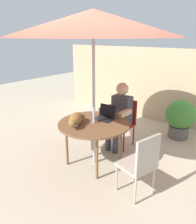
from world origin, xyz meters
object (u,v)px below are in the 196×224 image
at_px(chair_occupied, 124,119).
at_px(potted_plant_near_fence, 180,117).
at_px(cat, 75,120).
at_px(laptop, 106,115).
at_px(patio_umbrella, 93,23).
at_px(person_seated, 120,113).
at_px(patio_table, 94,126).
at_px(chair_empty, 141,162).

bearing_deg(chair_occupied, potted_plant_near_fence, 52.39).
distance_m(chair_occupied, cat, 1.16).
bearing_deg(laptop, patio_umbrella, -95.51).
xyz_separation_m(patio_umbrella, person_seated, (0.00, 0.72, -1.46)).
bearing_deg(potted_plant_near_fence, patio_umbrella, -111.77).
distance_m(patio_umbrella, chair_occupied, 1.86).
bearing_deg(potted_plant_near_fence, laptop, -114.27).
relative_size(patio_umbrella, cat, 4.05).
xyz_separation_m(patio_table, chair_empty, (0.96, -0.24, -0.15)).
bearing_deg(person_seated, laptop, -86.79).
bearing_deg(chair_occupied, person_seated, -90.00).
bearing_deg(patio_table, chair_empty, -14.09).
height_order(patio_table, patio_umbrella, patio_umbrella).
xyz_separation_m(patio_table, cat, (-0.17, -0.23, 0.13)).
relative_size(chair_occupied, chair_empty, 1.00).
relative_size(person_seated, potted_plant_near_fence, 1.54).
bearing_deg(cat, patio_table, 54.64).
bearing_deg(chair_empty, person_seated, 134.98).
xyz_separation_m(laptop, cat, (-0.19, -0.50, 0.02)).
height_order(patio_umbrella, chair_occupied, patio_umbrella).
bearing_deg(cat, chair_occupied, 81.48).
relative_size(chair_empty, cat, 1.48).
relative_size(chair_occupied, cat, 1.48).
bearing_deg(cat, laptop, 68.98).
bearing_deg(patio_umbrella, potted_plant_near_fence, 68.23).
distance_m(patio_table, chair_occupied, 0.89).
height_order(chair_occupied, person_seated, person_seated).
bearing_deg(chair_occupied, chair_empty, -49.32).
bearing_deg(chair_empty, potted_plant_near_fence, 96.48).
bearing_deg(potted_plant_near_fence, chair_occupied, -127.61).
xyz_separation_m(patio_table, patio_umbrella, (0.00, 0.00, 1.49)).
bearing_deg(cat, patio_umbrella, 54.64).
bearing_deg(patio_table, cat, -125.36).
distance_m(patio_umbrella, cat, 1.38).
bearing_deg(patio_table, laptop, 84.49).
distance_m(chair_empty, person_seated, 1.37).
xyz_separation_m(patio_table, laptop, (0.03, 0.27, 0.11)).
bearing_deg(potted_plant_near_fence, patio_table, -111.77).
distance_m(chair_occupied, laptop, 0.67).
bearing_deg(chair_empty, laptop, 151.57).
height_order(patio_umbrella, cat, patio_umbrella).
bearing_deg(potted_plant_near_fence, person_seated, -123.45).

